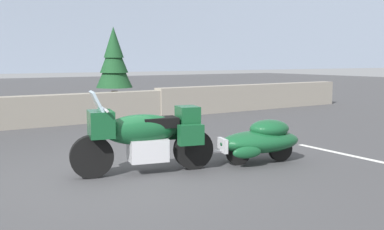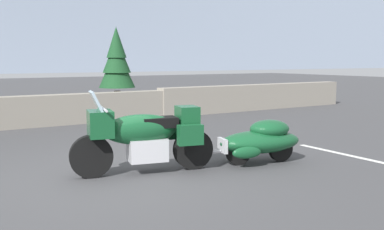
# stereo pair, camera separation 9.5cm
# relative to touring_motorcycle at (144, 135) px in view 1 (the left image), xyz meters

# --- Properties ---
(ground_plane) EXTENTS (80.00, 80.00, 0.00)m
(ground_plane) POSITION_rel_touring_motorcycle_xyz_m (-0.53, 0.00, -0.62)
(ground_plane) COLOR #424244
(touring_motorcycle) EXTENTS (2.28, 1.05, 1.33)m
(touring_motorcycle) POSITION_rel_touring_motorcycle_xyz_m (0.00, 0.00, 0.00)
(touring_motorcycle) COLOR black
(touring_motorcycle) RESTS_ON ground
(car_shaped_trailer) EXTENTS (2.23, 1.03, 0.76)m
(car_shaped_trailer) POSITION_rel_touring_motorcycle_xyz_m (2.03, -0.47, -0.21)
(car_shaped_trailer) COLOR black
(car_shaped_trailer) RESTS_ON ground
(pine_tree_secondary) EXTENTS (1.15, 1.15, 2.84)m
(pine_tree_secondary) POSITION_rel_touring_motorcycle_xyz_m (2.40, 6.85, 1.15)
(pine_tree_secondary) COLOR brown
(pine_tree_secondary) RESTS_ON ground
(parking_stripe_marker) EXTENTS (0.12, 3.60, 0.01)m
(parking_stripe_marker) POSITION_rel_touring_motorcycle_xyz_m (3.86, -1.50, -0.62)
(parking_stripe_marker) COLOR silver
(parking_stripe_marker) RESTS_ON ground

